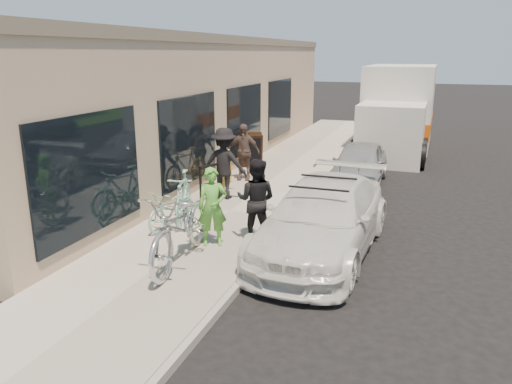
% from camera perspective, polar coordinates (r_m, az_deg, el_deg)
% --- Properties ---
extents(ground, '(120.00, 120.00, 0.00)m').
position_cam_1_polar(ground, '(8.50, 1.88, -10.37)').
color(ground, black).
rests_on(ground, ground).
extents(sidewalk, '(3.00, 34.00, 0.15)m').
position_cam_1_polar(sidewalk, '(11.73, -3.03, -2.52)').
color(sidewalk, '#A4A094').
rests_on(sidewalk, ground).
extents(curb, '(0.12, 34.00, 0.13)m').
position_cam_1_polar(curb, '(11.26, 4.31, -3.38)').
color(curb, gray).
rests_on(curb, ground).
extents(storefront, '(3.60, 20.00, 4.22)m').
position_cam_1_polar(storefront, '(17.11, -6.90, 10.16)').
color(storefront, tan).
rests_on(storefront, ground).
extents(bike_rack, '(0.28, 0.64, 0.95)m').
position_cam_1_polar(bike_rack, '(12.27, -5.33, 1.40)').
color(bike_rack, black).
rests_on(bike_rack, sidewalk).
extents(sandwich_board, '(0.86, 0.87, 1.08)m').
position_cam_1_polar(sandwich_board, '(16.09, -0.44, 4.81)').
color(sandwich_board, black).
rests_on(sandwich_board, sidewalk).
extents(sedan_white, '(2.19, 4.84, 1.42)m').
position_cam_1_polar(sedan_white, '(9.57, 7.67, -3.01)').
color(sedan_white, silver).
rests_on(sedan_white, ground).
extents(sedan_silver, '(1.52, 3.62, 1.22)m').
position_cam_1_polar(sedan_silver, '(14.80, 11.74, 3.17)').
color(sedan_silver, '#A6A7AC').
rests_on(sedan_silver, ground).
extents(moving_truck, '(2.56, 6.64, 3.25)m').
position_cam_1_polar(moving_truck, '(20.34, 15.89, 8.61)').
color(moving_truck, silver).
rests_on(moving_truck, ground).
extents(tandem_bike, '(1.17, 2.63, 1.34)m').
position_cam_1_polar(tandem_bike, '(8.77, -8.51, -3.90)').
color(tandem_bike, silver).
rests_on(tandem_bike, sidewalk).
extents(woman_rider, '(0.65, 0.56, 1.52)m').
position_cam_1_polar(woman_rider, '(9.47, -5.01, -1.72)').
color(woman_rider, '#53A838').
rests_on(woman_rider, sidewalk).
extents(man_standing, '(0.83, 0.66, 1.63)m').
position_cam_1_polar(man_standing, '(9.70, 0.01, -0.90)').
color(man_standing, black).
rests_on(man_standing, sidewalk).
extents(cruiser_bike_a, '(1.04, 1.87, 1.08)m').
position_cam_1_polar(cruiser_bike_a, '(11.00, -8.31, -0.55)').
color(cruiser_bike_a, '#83C3AE').
rests_on(cruiser_bike_a, sidewalk).
extents(cruiser_bike_b, '(0.73, 1.62, 0.82)m').
position_cam_1_polar(cruiser_bike_b, '(10.71, -9.59, -1.78)').
color(cruiser_bike_b, '#83C3AE').
rests_on(cruiser_bike_b, sidewalk).
extents(cruiser_bike_c, '(0.84, 1.78, 1.03)m').
position_cam_1_polar(cruiser_bike_c, '(13.50, -3.47, 2.52)').
color(cruiser_bike_c, gold).
rests_on(cruiser_bike_c, sidewalk).
extents(bystander_a, '(1.18, 0.70, 1.79)m').
position_cam_1_polar(bystander_a, '(12.54, -3.63, 3.28)').
color(bystander_a, black).
rests_on(bystander_a, sidewalk).
extents(bystander_b, '(1.01, 0.54, 1.63)m').
position_cam_1_polar(bystander_b, '(14.41, -1.46, 4.60)').
color(bystander_b, brown).
rests_on(bystander_b, sidewalk).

